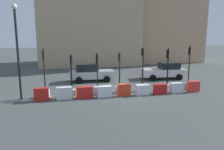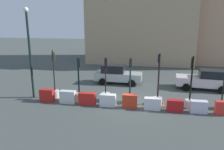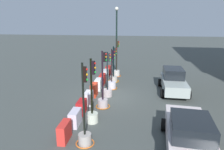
{
  "view_description": "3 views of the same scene",
  "coord_description": "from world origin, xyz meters",
  "px_view_note": "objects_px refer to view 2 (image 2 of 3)",
  "views": [
    {
      "loc": [
        -4.04,
        -16.5,
        4.61
      ],
      "look_at": [
        -0.73,
        -0.45,
        1.5
      ],
      "focal_mm": 35.22,
      "sensor_mm": 36.0,
      "label": 1
    },
    {
      "loc": [
        1.5,
        -14.2,
        5.44
      ],
      "look_at": [
        -1.48,
        0.48,
        1.78
      ],
      "focal_mm": 33.98,
      "sensor_mm": 36.0,
      "label": 2
    },
    {
      "loc": [
        13.63,
        2.32,
        5.26
      ],
      "look_at": [
        1.08,
        0.36,
        1.89
      ],
      "focal_mm": 33.13,
      "sensor_mm": 36.0,
      "label": 3
    }
  ],
  "objects_px": {
    "traffic_light_6": "(222,100)",
    "car_white_van": "(205,80)",
    "traffic_light_2": "(106,94)",
    "traffic_light_3": "(130,94)",
    "construction_barrier_3": "(108,100)",
    "traffic_light_5": "(190,98)",
    "car_silver_hatchback": "(117,74)",
    "street_lamp_post": "(29,46)",
    "traffic_light_0": "(55,90)",
    "construction_barrier_2": "(87,99)",
    "construction_barrier_4": "(130,101)",
    "construction_barrier_7": "(199,107)",
    "traffic_light_1": "(79,93)",
    "construction_barrier_6": "(175,106)",
    "construction_barrier_0": "(47,95)",
    "construction_barrier_8": "(224,108)",
    "traffic_light_4": "(158,96)",
    "construction_barrier_1": "(68,97)",
    "construction_barrier_5": "(152,104)"
  },
  "relations": [
    {
      "from": "traffic_light_5",
      "to": "construction_barrier_3",
      "type": "height_order",
      "value": "traffic_light_5"
    },
    {
      "from": "car_silver_hatchback",
      "to": "construction_barrier_7",
      "type": "bearing_deg",
      "value": -42.45
    },
    {
      "from": "traffic_light_6",
      "to": "car_white_van",
      "type": "height_order",
      "value": "traffic_light_6"
    },
    {
      "from": "traffic_light_2",
      "to": "traffic_light_5",
      "type": "height_order",
      "value": "traffic_light_5"
    },
    {
      "from": "traffic_light_6",
      "to": "construction_barrier_4",
      "type": "height_order",
      "value": "traffic_light_6"
    },
    {
      "from": "construction_barrier_5",
      "to": "street_lamp_post",
      "type": "xyz_separation_m",
      "value": [
        -8.82,
        0.63,
        3.47
      ]
    },
    {
      "from": "construction_barrier_3",
      "to": "construction_barrier_4",
      "type": "height_order",
      "value": "construction_barrier_4"
    },
    {
      "from": "car_silver_hatchback",
      "to": "street_lamp_post",
      "type": "relative_size",
      "value": 0.65
    },
    {
      "from": "traffic_light_3",
      "to": "construction_barrier_3",
      "type": "xyz_separation_m",
      "value": [
        -1.36,
        -0.97,
        -0.17
      ]
    },
    {
      "from": "construction_barrier_0",
      "to": "construction_barrier_6",
      "type": "relative_size",
      "value": 0.99
    },
    {
      "from": "traffic_light_4",
      "to": "traffic_light_6",
      "type": "xyz_separation_m",
      "value": [
        4.07,
        0.02,
        0.0
      ]
    },
    {
      "from": "construction_barrier_6",
      "to": "construction_barrier_7",
      "type": "height_order",
      "value": "construction_barrier_7"
    },
    {
      "from": "traffic_light_3",
      "to": "construction_barrier_6",
      "type": "xyz_separation_m",
      "value": [
        2.98,
        -1.01,
        -0.21
      ]
    },
    {
      "from": "traffic_light_6",
      "to": "construction_barrier_3",
      "type": "height_order",
      "value": "traffic_light_6"
    },
    {
      "from": "construction_barrier_7",
      "to": "traffic_light_0",
      "type": "bearing_deg",
      "value": 175.39
    },
    {
      "from": "street_lamp_post",
      "to": "car_white_van",
      "type": "bearing_deg",
      "value": 19.86
    },
    {
      "from": "traffic_light_2",
      "to": "traffic_light_3",
      "type": "relative_size",
      "value": 0.99
    },
    {
      "from": "construction_barrier_2",
      "to": "traffic_light_0",
      "type": "bearing_deg",
      "value": 163.08
    },
    {
      "from": "traffic_light_1",
      "to": "construction_barrier_2",
      "type": "distance_m",
      "value": 1.22
    },
    {
      "from": "construction_barrier_2",
      "to": "construction_barrier_7",
      "type": "relative_size",
      "value": 1.14
    },
    {
      "from": "traffic_light_0",
      "to": "traffic_light_5",
      "type": "height_order",
      "value": "traffic_light_0"
    },
    {
      "from": "traffic_light_3",
      "to": "construction_barrier_8",
      "type": "relative_size",
      "value": 3.14
    },
    {
      "from": "traffic_light_3",
      "to": "construction_barrier_7",
      "type": "distance_m",
      "value": 4.51
    },
    {
      "from": "traffic_light_2",
      "to": "street_lamp_post",
      "type": "height_order",
      "value": "street_lamp_post"
    },
    {
      "from": "construction_barrier_3",
      "to": "traffic_light_1",
      "type": "bearing_deg",
      "value": 160.05
    },
    {
      "from": "traffic_light_3",
      "to": "street_lamp_post",
      "type": "bearing_deg",
      "value": -177.28
    },
    {
      "from": "construction_barrier_1",
      "to": "construction_barrier_5",
      "type": "distance_m",
      "value": 5.81
    },
    {
      "from": "traffic_light_3",
      "to": "construction_barrier_2",
      "type": "height_order",
      "value": "traffic_light_3"
    },
    {
      "from": "construction_barrier_8",
      "to": "traffic_light_4",
      "type": "bearing_deg",
      "value": 166.23
    },
    {
      "from": "traffic_light_2",
      "to": "traffic_light_0",
      "type": "bearing_deg",
      "value": -177.97
    },
    {
      "from": "traffic_light_5",
      "to": "construction_barrier_8",
      "type": "xyz_separation_m",
      "value": [
        1.88,
        -0.81,
        -0.25
      ]
    },
    {
      "from": "traffic_light_1",
      "to": "construction_barrier_5",
      "type": "distance_m",
      "value": 5.34
    },
    {
      "from": "traffic_light_0",
      "to": "construction_barrier_3",
      "type": "distance_m",
      "value": 4.33
    },
    {
      "from": "construction_barrier_1",
      "to": "construction_barrier_2",
      "type": "height_order",
      "value": "construction_barrier_1"
    },
    {
      "from": "construction_barrier_0",
      "to": "construction_barrier_1",
      "type": "relative_size",
      "value": 0.9
    },
    {
      "from": "traffic_light_6",
      "to": "construction_barrier_8",
      "type": "distance_m",
      "value": 1.01
    },
    {
      "from": "traffic_light_6",
      "to": "construction_barrier_3",
      "type": "distance_m",
      "value": 7.42
    },
    {
      "from": "construction_barrier_4",
      "to": "construction_barrier_7",
      "type": "xyz_separation_m",
      "value": [
        4.29,
        0.04,
        -0.06
      ]
    },
    {
      "from": "traffic_light_0",
      "to": "traffic_light_1",
      "type": "distance_m",
      "value": 1.91
    },
    {
      "from": "traffic_light_1",
      "to": "construction_barrier_3",
      "type": "relative_size",
      "value": 2.9
    },
    {
      "from": "car_silver_hatchback",
      "to": "traffic_light_3",
      "type": "bearing_deg",
      "value": -69.56
    },
    {
      "from": "traffic_light_0",
      "to": "traffic_light_3",
      "type": "relative_size",
      "value": 1.13
    },
    {
      "from": "construction_barrier_0",
      "to": "street_lamp_post",
      "type": "xyz_separation_m",
      "value": [
        -1.45,
        0.63,
        3.41
      ]
    },
    {
      "from": "construction_barrier_0",
      "to": "construction_barrier_2",
      "type": "distance_m",
      "value": 2.99
    },
    {
      "from": "construction_barrier_6",
      "to": "construction_barrier_5",
      "type": "bearing_deg",
      "value": 178.63
    },
    {
      "from": "construction_barrier_4",
      "to": "construction_barrier_5",
      "type": "relative_size",
      "value": 0.93
    },
    {
      "from": "traffic_light_5",
      "to": "street_lamp_post",
      "type": "xyz_separation_m",
      "value": [
        -11.23,
        -0.24,
        3.19
      ]
    },
    {
      "from": "construction_barrier_3",
      "to": "car_white_van",
      "type": "distance_m",
      "value": 8.97
    },
    {
      "from": "construction_barrier_3",
      "to": "construction_barrier_4",
      "type": "bearing_deg",
      "value": 0.45
    },
    {
      "from": "traffic_light_0",
      "to": "traffic_light_1",
      "type": "xyz_separation_m",
      "value": [
        1.91,
        -0.02,
        -0.07
      ]
    }
  ]
}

